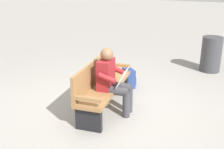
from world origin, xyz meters
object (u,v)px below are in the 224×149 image
Objects in this scene: bench_near at (101,85)px; person_seated at (112,79)px; backpack at (129,78)px; trash_bin at (211,54)px.

person_seated is (0.08, 0.24, 0.17)m from bench_near.
bench_near is at bearing -112.03° from person_seated.
bench_near is 4.55× the size of backpack.
bench_near is 1.54× the size of person_seated.
trash_bin is at bearing 149.45° from person_seated.
person_seated reaches higher than trash_bin.
person_seated is at bearing 67.97° from bench_near.
trash_bin is at bearing 145.20° from bench_near.
person_seated reaches higher than bench_near.
bench_near is at bearing -8.74° from backpack.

